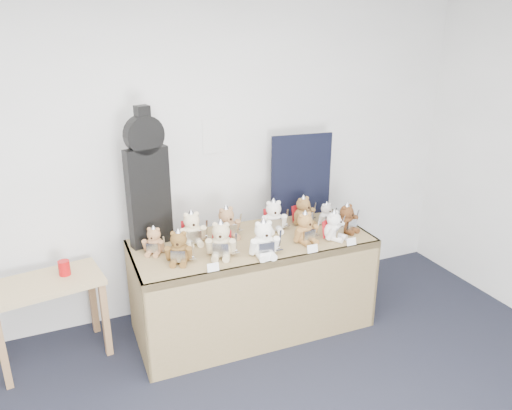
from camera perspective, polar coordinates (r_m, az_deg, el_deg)
name	(u,v)px	position (r m, az deg, el deg)	size (l,w,h in m)	color
room_shell	(214,136)	(4.31, -4.79, 7.86)	(6.00, 6.00, 6.00)	white
display_table	(256,264)	(4.07, 0.00, -6.70)	(1.95, 0.84, 0.81)	olive
side_table	(47,296)	(4.11, -22.77, -9.54)	(0.86, 0.56, 0.67)	tan
guitar_case	(147,179)	(3.90, -12.30, 2.87)	(0.35, 0.18, 1.10)	black
navy_board	(301,176)	(4.48, 5.17, 3.37)	(0.56, 0.02, 0.75)	black
red_cup	(64,268)	(4.07, -21.07, -6.72)	(0.09, 0.09, 0.12)	#BC0C10
teddy_front_far_left	(179,248)	(3.71, -8.80, -4.90)	(0.22, 0.22, 0.28)	brown
teddy_front_left	(221,241)	(3.76, -4.01, -4.11)	(0.25, 0.25, 0.32)	#C6B48C
teddy_front_centre	(264,240)	(3.76, 0.90, -4.02)	(0.26, 0.22, 0.32)	white
teddy_front_right	(305,229)	(4.01, 5.64, -2.71)	(0.24, 0.20, 0.29)	olive
teddy_front_far_right	(334,227)	(4.09, 8.90, -2.46)	(0.22, 0.22, 0.27)	white
teddy_front_end	(347,219)	(4.26, 10.35, -1.62)	(0.23, 0.21, 0.27)	#55341D
teddy_back_left	(192,229)	(4.00, -7.32, -2.76)	(0.25, 0.21, 0.30)	beige
teddy_back_centre_left	(227,224)	(4.08, -3.35, -2.15)	(0.25, 0.22, 0.30)	#9B724D
teddy_back_centre_right	(274,217)	(4.21, 2.02, -1.38)	(0.25, 0.23, 0.30)	white
teddy_back_right	(303,212)	(4.35, 5.44, -0.80)	(0.24, 0.22, 0.28)	olive
teddy_back_end	(326,215)	(4.39, 8.05, -1.09)	(0.18, 0.15, 0.22)	silver
teddy_back_far_left	(154,241)	(3.89, -11.57, -4.10)	(0.19, 0.20, 0.24)	#AA784F
entry_card_a	(213,267)	(3.58, -4.93, -7.11)	(0.09, 0.00, 0.06)	white
entry_card_b	(266,257)	(3.70, 1.10, -5.99)	(0.09, 0.00, 0.07)	white
entry_card_c	(313,249)	(3.86, 6.48, -4.99)	(0.09, 0.00, 0.06)	white
entry_card_d	(351,242)	(4.03, 10.84, -4.14)	(0.08, 0.00, 0.06)	white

